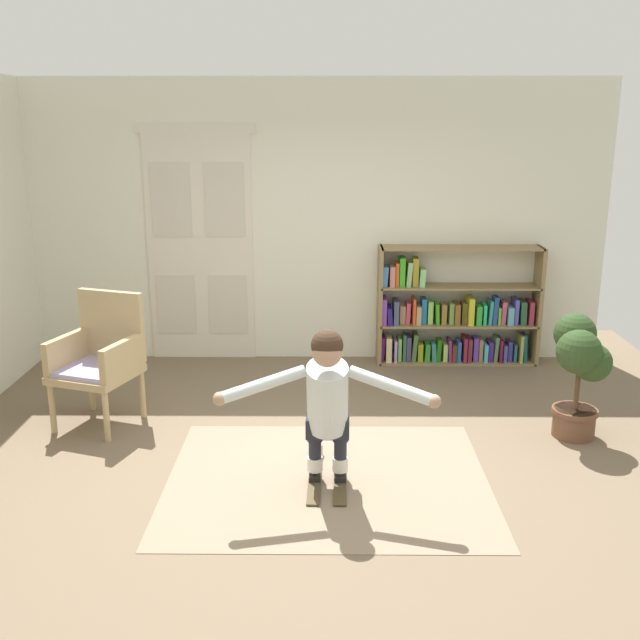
{
  "coord_description": "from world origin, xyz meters",
  "views": [
    {
      "loc": [
        0.1,
        -4.97,
        2.49
      ],
      "look_at": [
        0.06,
        0.24,
        1.05
      ],
      "focal_mm": 40.94,
      "sensor_mm": 36.0,
      "label": 1
    }
  ],
  "objects_px": {
    "wicker_chair": "(100,356)",
    "skis_pair": "(328,475)",
    "person_skier": "(327,396)",
    "potted_plant": "(579,364)",
    "bookshelf": "(451,316)"
  },
  "relations": [
    {
      "from": "wicker_chair",
      "to": "potted_plant",
      "type": "height_order",
      "value": "wicker_chair"
    },
    {
      "from": "potted_plant",
      "to": "person_skier",
      "type": "xyz_separation_m",
      "value": [
        -2.0,
        -0.91,
        0.08
      ]
    },
    {
      "from": "potted_plant",
      "to": "person_skier",
      "type": "bearing_deg",
      "value": -155.56
    },
    {
      "from": "person_skier",
      "to": "wicker_chair",
      "type": "bearing_deg",
      "value": 147.94
    },
    {
      "from": "skis_pair",
      "to": "person_skier",
      "type": "bearing_deg",
      "value": -91.34
    },
    {
      "from": "wicker_chair",
      "to": "person_skier",
      "type": "height_order",
      "value": "person_skier"
    },
    {
      "from": "bookshelf",
      "to": "potted_plant",
      "type": "xyz_separation_m",
      "value": [
        0.7,
        -1.88,
        0.12
      ]
    },
    {
      "from": "potted_plant",
      "to": "skis_pair",
      "type": "bearing_deg",
      "value": -159.8
    },
    {
      "from": "wicker_chair",
      "to": "bookshelf",
      "type": "bearing_deg",
      "value": 26.71
    },
    {
      "from": "wicker_chair",
      "to": "potted_plant",
      "type": "bearing_deg",
      "value": -4.08
    },
    {
      "from": "wicker_chair",
      "to": "skis_pair",
      "type": "height_order",
      "value": "wicker_chair"
    },
    {
      "from": "potted_plant",
      "to": "bookshelf",
      "type": "bearing_deg",
      "value": 110.43
    },
    {
      "from": "bookshelf",
      "to": "potted_plant",
      "type": "height_order",
      "value": "bookshelf"
    },
    {
      "from": "skis_pair",
      "to": "person_skier",
      "type": "height_order",
      "value": "person_skier"
    },
    {
      "from": "wicker_chair",
      "to": "skis_pair",
      "type": "bearing_deg",
      "value": -28.06
    }
  ]
}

